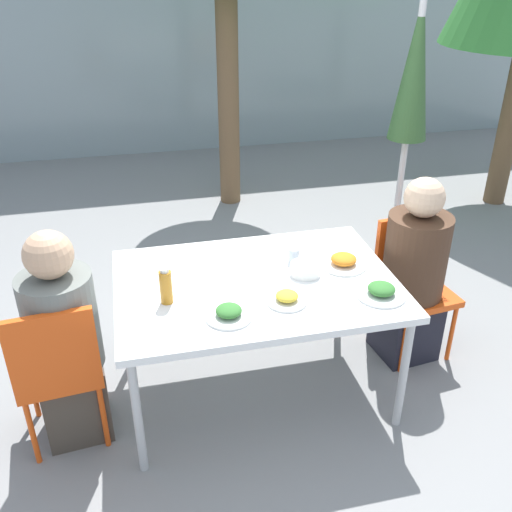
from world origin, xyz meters
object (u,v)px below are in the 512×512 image
Objects in this scene: drinking_cup at (294,255)px; bottle at (166,286)px; chair_left at (58,365)px; person_right at (412,277)px; chair_right at (411,276)px; salad_bowl at (305,269)px; person_left at (66,345)px; closed_umbrella at (411,98)px.

bottle is at bearing -161.18° from drinking_cup.
person_right is (2.01, 0.31, 0.05)m from chair_left.
salad_bowl is at bearing 7.62° from chair_right.
person_right is 13.79× the size of drinking_cup.
salad_bowl is (0.02, -0.14, -0.01)m from drinking_cup.
person_left is 1.36× the size of chair_right.
person_left is 2.55m from closed_umbrella.
chair_left is 0.73× the size of person_left.
person_right is 0.77m from drinking_cup.
salad_bowl is at bearing -138.46° from closed_umbrella.
chair_right is at bearing 14.67° from salad_bowl.
bottle is at bearing -171.78° from salad_bowl.
closed_umbrella is 12.42× the size of salad_bowl.
person_right is 0.57× the size of closed_umbrella.
chair_right is at bearing 2.87° from person_left.
chair_right is 0.82m from drinking_cup.
chair_left is at bearing -171.35° from salad_bowl.
bottle is (-1.50, -0.30, 0.32)m from chair_right.
person_left is at bearing 1.69° from chair_right.
closed_umbrella reaches higher than chair_left.
chair_right is 1.56m from bottle.
person_right reaches higher than bottle.
closed_umbrella is 1.35m from drinking_cup.
person_right is at bearing 8.84° from salad_bowl.
bottle is (0.55, 0.09, 0.32)m from chair_left.
chair_right is at bearing 5.00° from chair_left.
chair_left is at bearing -155.35° from closed_umbrella.
chair_right is 1.14m from closed_umbrella.
person_left is at bearing -179.50° from bottle.
drinking_cup is at bearing 18.82° from bottle.
drinking_cup is (-0.96, -0.69, -0.66)m from closed_umbrella.
person_left is at bearing -0.59° from person_right.
bottle reaches higher than salad_bowl.
salad_bowl is (-0.75, -0.20, 0.25)m from chair_right.
chair_left is at bearing -121.89° from person_left.
drinking_cup is at bearing 5.65° from person_left.
drinking_cup is (0.73, 0.25, -0.05)m from bottle.
salad_bowl is (0.75, 0.11, -0.06)m from bottle.
bottle is (-1.46, -0.22, 0.27)m from person_right.
salad_bowl is at bearing -0.76° from person_left.
chair_right is at bearing 4.21° from drinking_cup.
bottle is 2.25× the size of drinking_cup.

